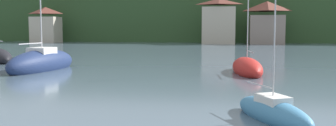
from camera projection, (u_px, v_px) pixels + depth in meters
wooded_hillside at (184, 19)px, 117.60m from camera, size 352.00×54.32×27.87m
shore_building_west at (46, 25)px, 86.72m from camera, size 6.25×4.67×8.09m
shore_building_westcentral at (219, 22)px, 79.24m from camera, size 7.19×3.58×9.43m
shore_building_central at (267, 23)px, 78.73m from camera, size 7.22×6.14×8.88m
sailboat_far_3 at (247, 68)px, 28.50m from camera, size 2.92×6.95×8.67m
sailboat_mid_6 at (273, 112)px, 14.07m from camera, size 3.17×4.51×6.10m
sailboat_far_7 at (42, 63)px, 30.62m from camera, size 3.17×8.54×10.48m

